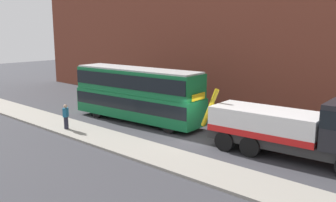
# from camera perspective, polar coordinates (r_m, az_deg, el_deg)

# --- Properties ---
(ground_plane) EXTENTS (120.00, 120.00, 0.00)m
(ground_plane) POSITION_cam_1_polar(r_m,az_deg,el_deg) (23.95, 5.30, -5.90)
(ground_plane) COLOR #38383D
(near_kerb) EXTENTS (60.00, 2.80, 0.15)m
(near_kerb) POSITION_cam_1_polar(r_m,az_deg,el_deg) (20.88, -1.71, -8.25)
(near_kerb) COLOR gray
(near_kerb) RESTS_ON ground_plane
(building_facade) EXTENTS (60.00, 1.50, 16.00)m
(building_facade) POSITION_cam_1_polar(r_m,az_deg,el_deg) (30.11, 15.52, 12.80)
(building_facade) COLOR brown
(building_facade) RESTS_ON ground_plane
(recovery_tow_truck) EXTENTS (10.22, 3.28, 3.67)m
(recovery_tow_truck) POSITION_cam_1_polar(r_m,az_deg,el_deg) (21.02, 19.33, -3.95)
(recovery_tow_truck) COLOR #2D2D2D
(recovery_tow_truck) RESTS_ON ground_plane
(double_decker_bus) EXTENTS (11.17, 3.34, 4.06)m
(double_decker_bus) POSITION_cam_1_polar(r_m,az_deg,el_deg) (27.97, -4.78, 1.31)
(double_decker_bus) COLOR #146B38
(double_decker_bus) RESTS_ON ground_plane
(pedestrian_onlooker) EXTENTS (0.43, 0.48, 1.71)m
(pedestrian_onlooker) POSITION_cam_1_polar(r_m,az_deg,el_deg) (26.49, -15.41, -2.38)
(pedestrian_onlooker) COLOR #232333
(pedestrian_onlooker) RESTS_ON near_kerb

